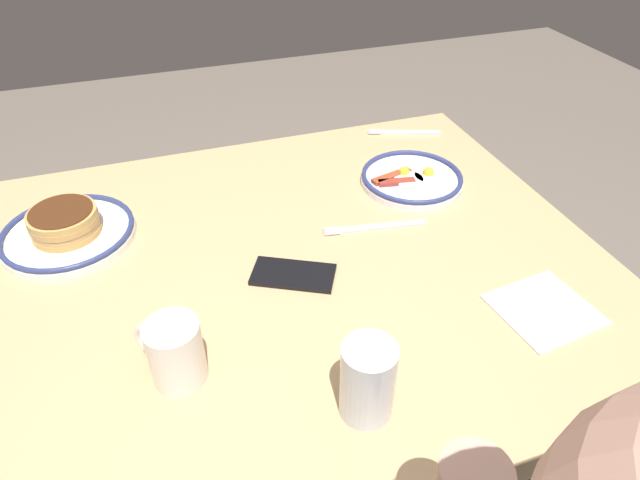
# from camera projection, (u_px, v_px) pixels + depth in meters

# --- Properties ---
(ground_plane) EXTENTS (6.00, 6.00, 0.00)m
(ground_plane) POSITION_uv_depth(u_px,v_px,m) (303.00, 474.00, 1.45)
(ground_plane) COLOR #685E53
(dining_table) EXTENTS (1.11, 0.94, 0.73)m
(dining_table) POSITION_uv_depth(u_px,v_px,m) (297.00, 292.00, 1.05)
(dining_table) COLOR tan
(dining_table) RESTS_ON ground_plane
(plate_near_main) EXTENTS (0.25, 0.25, 0.06)m
(plate_near_main) POSITION_uv_depth(u_px,v_px,m) (67.00, 229.00, 1.04)
(plate_near_main) COLOR white
(plate_near_main) RESTS_ON dining_table
(plate_center_pancakes) EXTENTS (0.22, 0.22, 0.04)m
(plate_center_pancakes) POSITION_uv_depth(u_px,v_px,m) (412.00, 178.00, 1.20)
(plate_center_pancakes) COLOR white
(plate_center_pancakes) RESTS_ON dining_table
(coffee_mug) EXTENTS (0.09, 0.10, 0.10)m
(coffee_mug) POSITION_uv_depth(u_px,v_px,m) (174.00, 351.00, 0.77)
(coffee_mug) COLOR white
(coffee_mug) RESTS_ON dining_table
(drinking_glass) EXTENTS (0.07, 0.07, 0.12)m
(drinking_glass) POSITION_uv_depth(u_px,v_px,m) (367.00, 384.00, 0.72)
(drinking_glass) COLOR silver
(drinking_glass) RESTS_ON dining_table
(cell_phone) EXTENTS (0.16, 0.13, 0.01)m
(cell_phone) POSITION_uv_depth(u_px,v_px,m) (293.00, 275.00, 0.97)
(cell_phone) COLOR black
(cell_phone) RESTS_ON dining_table
(paper_napkin) EXTENTS (0.17, 0.16, 0.00)m
(paper_napkin) POSITION_uv_depth(u_px,v_px,m) (544.00, 310.00, 0.90)
(paper_napkin) COLOR white
(paper_napkin) RESTS_ON dining_table
(fork_near) EXTENTS (0.18, 0.08, 0.01)m
(fork_near) POSITION_uv_depth(u_px,v_px,m) (404.00, 132.00, 1.40)
(fork_near) COLOR silver
(fork_near) RESTS_ON dining_table
(fork_far) EXTENTS (0.20, 0.05, 0.01)m
(fork_far) POSITION_uv_depth(u_px,v_px,m) (374.00, 227.00, 1.08)
(fork_far) COLOR silver
(fork_far) RESTS_ON dining_table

